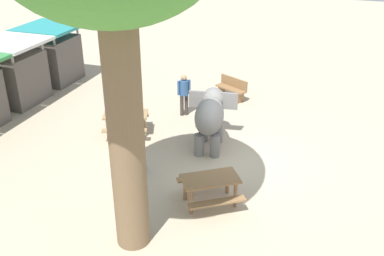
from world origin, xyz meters
name	(u,v)px	position (x,y,z in m)	size (l,w,h in m)	color
ground_plane	(235,162)	(0.00, 0.00, 0.00)	(60.00, 60.00, 0.00)	#BAA88C
elephant	(210,115)	(0.85, 1.08, 1.09)	(2.49, 1.65, 1.71)	slate
person_handler	(184,92)	(2.81, 2.69, 0.95)	(0.34, 0.43, 1.62)	#3F3833
wooden_bench	(232,88)	(5.00, 1.38, 0.47)	(1.01, 1.42, 0.88)	olive
picnic_table_near	(210,184)	(-2.29, 0.13, 0.59)	(2.06, 2.07, 0.78)	olive
picnic_table_far	(126,119)	(0.66, 4.05, 0.59)	(1.91, 1.92, 0.78)	#9E7A51
market_stall_white	(15,75)	(1.87, 9.51, 1.14)	(2.50, 2.50, 2.52)	#59514C
market_stall_teal	(53,57)	(4.47, 9.51, 1.14)	(2.50, 2.50, 2.52)	#59514C
feed_bucket	(141,168)	(-1.50, 2.51, 0.16)	(0.36, 0.36, 0.32)	gray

